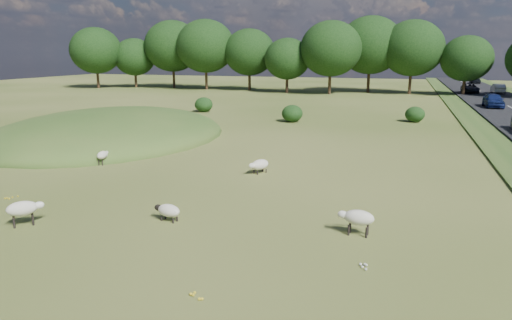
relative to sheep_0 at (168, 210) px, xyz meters
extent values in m
plane|color=#3A5319|center=(-0.63, 22.36, -0.41)|extent=(160.00, 160.00, 0.00)
ellipsoid|color=#33561E|center=(-12.63, 14.36, -0.41)|extent=(16.00, 20.00, 4.00)
cylinder|color=black|center=(-43.59, 54.93, 1.48)|extent=(0.44, 0.44, 3.77)
ellipsoid|color=black|center=(-43.59, 54.93, 6.09)|extent=(8.81, 8.81, 7.93)
cylinder|color=black|center=(-38.25, 58.59, 1.15)|extent=(0.44, 0.44, 3.12)
ellipsoid|color=black|center=(-38.25, 58.59, 4.97)|extent=(7.28, 7.28, 6.55)
cylinder|color=black|center=(-31.17, 59.71, 1.70)|extent=(0.44, 0.44, 4.21)
ellipsoid|color=black|center=(-31.17, 59.71, 6.84)|extent=(9.83, 9.83, 8.84)
cylinder|color=black|center=(-24.06, 57.91, 1.68)|extent=(0.44, 0.44, 4.18)
ellipsoid|color=black|center=(-24.06, 57.91, 6.79)|extent=(9.75, 9.75, 8.78)
cylinder|color=black|center=(-16.57, 58.61, 1.39)|extent=(0.44, 0.44, 3.61)
ellipsoid|color=black|center=(-16.57, 58.61, 5.80)|extent=(8.41, 8.41, 7.57)
cylinder|color=black|center=(-9.45, 55.79, 1.10)|extent=(0.44, 0.44, 3.02)
ellipsoid|color=black|center=(-9.45, 55.79, 4.79)|extent=(7.04, 7.04, 6.34)
cylinder|color=black|center=(-2.71, 55.34, 1.54)|extent=(0.44, 0.44, 3.90)
ellipsoid|color=black|center=(-2.71, 55.34, 6.30)|extent=(9.09, 9.09, 8.18)
cylinder|color=black|center=(2.62, 60.26, 1.70)|extent=(0.44, 0.44, 4.22)
ellipsoid|color=black|center=(2.62, 60.26, 6.86)|extent=(9.85, 9.85, 8.86)
cylinder|color=black|center=(8.82, 59.31, 1.56)|extent=(0.44, 0.44, 3.94)
ellipsoid|color=black|center=(8.82, 59.31, 6.38)|extent=(9.20, 9.20, 8.28)
cylinder|color=black|center=(16.24, 58.37, 1.13)|extent=(0.44, 0.44, 3.09)
ellipsoid|color=black|center=(16.24, 58.37, 4.91)|extent=(7.20, 7.20, 6.48)
ellipsoid|color=black|center=(-1.43, 25.71, 0.36)|extent=(1.89, 1.89, 1.54)
ellipsoid|color=black|center=(9.11, 29.03, 0.29)|extent=(1.72, 1.72, 1.41)
ellipsoid|color=black|center=(-11.99, 29.89, 0.37)|extent=(1.89, 1.89, 1.55)
ellipsoid|color=beige|center=(0.03, -0.01, 0.00)|extent=(1.00, 0.65, 0.47)
ellipsoid|color=black|center=(-0.46, 0.08, 0.03)|extent=(0.34, 0.28, 0.24)
cylinder|color=black|center=(-0.25, -0.07, -0.32)|extent=(0.07, 0.07, 0.17)
cylinder|color=black|center=(-0.21, 0.16, -0.32)|extent=(0.07, 0.07, 0.17)
cylinder|color=black|center=(0.28, -0.17, -0.32)|extent=(0.07, 0.07, 0.17)
cylinder|color=black|center=(0.32, 0.06, -0.32)|extent=(0.07, 0.07, 0.17)
ellipsoid|color=beige|center=(-7.74, 6.74, 0.13)|extent=(0.57, 0.92, 0.44)
ellipsoid|color=silver|center=(-7.80, 7.20, 0.16)|extent=(0.25, 0.31, 0.22)
cylinder|color=black|center=(-7.88, 6.97, -0.25)|extent=(0.06, 0.06, 0.32)
cylinder|color=black|center=(-7.67, 7.00, -0.25)|extent=(0.06, 0.06, 0.32)
cylinder|color=black|center=(-7.82, 6.47, -0.25)|extent=(0.06, 0.06, 0.32)
cylinder|color=black|center=(-7.60, 6.50, -0.25)|extent=(0.06, 0.06, 0.32)
ellipsoid|color=beige|center=(-4.75, -2.03, 0.24)|extent=(1.12, 1.14, 0.54)
ellipsoid|color=silver|center=(-4.36, -1.62, 0.28)|extent=(0.42, 0.42, 0.27)
cylinder|color=black|center=(-4.63, -1.72, -0.22)|extent=(0.08, 0.08, 0.38)
cylinder|color=black|center=(-4.44, -1.90, -0.22)|extent=(0.08, 0.08, 0.38)
cylinder|color=black|center=(-5.05, -2.16, -0.22)|extent=(0.08, 0.08, 0.38)
cylinder|color=black|center=(-4.87, -2.34, -0.22)|extent=(0.08, 0.08, 0.38)
ellipsoid|color=beige|center=(1.19, 7.61, 0.06)|extent=(1.01, 1.19, 0.54)
ellipsoid|color=silver|center=(0.90, 7.12, 0.10)|extent=(0.39, 0.42, 0.27)
cylinder|color=black|center=(1.15, 7.28, -0.31)|extent=(0.08, 0.08, 0.20)
cylinder|color=black|center=(0.92, 7.41, -0.31)|extent=(0.08, 0.08, 0.20)
cylinder|color=black|center=(1.46, 7.81, -0.31)|extent=(0.08, 0.08, 0.20)
cylinder|color=black|center=(1.23, 7.94, -0.31)|extent=(0.08, 0.08, 0.20)
ellipsoid|color=beige|center=(6.84, 0.76, 0.23)|extent=(1.07, 0.62, 0.53)
ellipsoid|color=silver|center=(6.28, 0.80, 0.27)|extent=(0.35, 0.27, 0.26)
cylinder|color=black|center=(6.53, 0.66, -0.22)|extent=(0.07, 0.07, 0.37)
cylinder|color=black|center=(6.55, 0.91, -0.22)|extent=(0.07, 0.07, 0.37)
cylinder|color=black|center=(7.13, 0.61, -0.22)|extent=(0.07, 0.07, 0.37)
cylinder|color=black|center=(7.15, 0.87, -0.22)|extent=(0.07, 0.07, 0.37)
imported|color=black|center=(17.47, 61.38, 0.51)|extent=(2.21, 4.78, 1.33)
imported|color=#A5A7AD|center=(21.27, 61.48, 0.55)|extent=(1.50, 4.31, 1.42)
imported|color=black|center=(21.27, 85.66, 0.46)|extent=(1.74, 4.27, 1.24)
imported|color=navy|center=(17.47, 41.64, 0.61)|extent=(1.82, 4.52, 1.54)
camera|label=1|loc=(7.98, -14.21, 5.67)|focal=32.00mm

